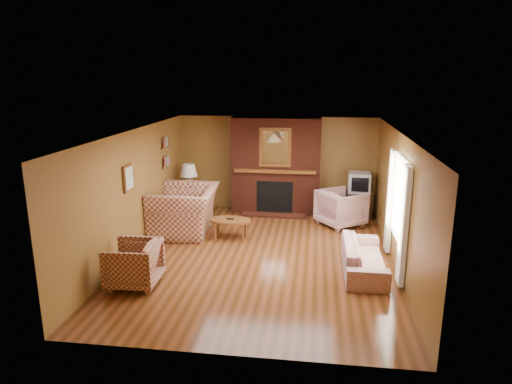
# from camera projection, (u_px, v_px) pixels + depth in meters

# --- Properties ---
(floor) EXTENTS (6.50, 6.50, 0.00)m
(floor) POSITION_uv_depth(u_px,v_px,m) (261.00, 256.00, 8.85)
(floor) COLOR #45270E
(floor) RESTS_ON ground
(ceiling) EXTENTS (6.50, 6.50, 0.00)m
(ceiling) POSITION_uv_depth(u_px,v_px,m) (261.00, 133.00, 8.25)
(ceiling) COLOR white
(ceiling) RESTS_ON wall_back
(wall_back) EXTENTS (6.50, 0.00, 6.50)m
(wall_back) POSITION_uv_depth(u_px,v_px,m) (277.00, 164.00, 11.67)
(wall_back) COLOR brown
(wall_back) RESTS_ON floor
(wall_front) EXTENTS (6.50, 0.00, 6.50)m
(wall_front) POSITION_uv_depth(u_px,v_px,m) (228.00, 267.00, 5.43)
(wall_front) COLOR brown
(wall_front) RESTS_ON floor
(wall_left) EXTENTS (0.00, 6.50, 6.50)m
(wall_left) POSITION_uv_depth(u_px,v_px,m) (134.00, 192.00, 8.87)
(wall_left) COLOR brown
(wall_left) RESTS_ON floor
(wall_right) EXTENTS (0.00, 6.50, 6.50)m
(wall_right) POSITION_uv_depth(u_px,v_px,m) (399.00, 201.00, 8.23)
(wall_right) COLOR brown
(wall_right) RESTS_ON floor
(fireplace) EXTENTS (2.20, 0.82, 2.40)m
(fireplace) POSITION_uv_depth(u_px,v_px,m) (276.00, 167.00, 11.42)
(fireplace) COLOR #4F1C11
(fireplace) RESTS_ON floor
(window_right) EXTENTS (0.10, 1.85, 2.00)m
(window_right) POSITION_uv_depth(u_px,v_px,m) (397.00, 208.00, 8.06)
(window_right) COLOR beige
(window_right) RESTS_ON wall_right
(bookshelf) EXTENTS (0.09, 0.55, 0.71)m
(bookshelf) POSITION_uv_depth(u_px,v_px,m) (167.00, 152.00, 10.57)
(bookshelf) COLOR brown
(bookshelf) RESTS_ON wall_left
(botanical_print) EXTENTS (0.05, 0.40, 0.50)m
(botanical_print) POSITION_uv_depth(u_px,v_px,m) (128.00, 178.00, 8.49)
(botanical_print) COLOR brown
(botanical_print) RESTS_ON wall_left
(pendant_light) EXTENTS (0.36, 0.36, 0.48)m
(pendant_light) POSITION_uv_depth(u_px,v_px,m) (273.00, 138.00, 10.56)
(pendant_light) COLOR black
(pendant_light) RESTS_ON ceiling
(plaid_loveseat) EXTENTS (1.47, 1.66, 1.02)m
(plaid_loveseat) POSITION_uv_depth(u_px,v_px,m) (185.00, 210.00, 10.08)
(plaid_loveseat) COLOR maroon
(plaid_loveseat) RESTS_ON floor
(plaid_armchair) EXTENTS (0.86, 0.84, 0.76)m
(plaid_armchair) POSITION_uv_depth(u_px,v_px,m) (133.00, 264.00, 7.56)
(plaid_armchair) COLOR maroon
(plaid_armchair) RESTS_ON floor
(floral_sofa) EXTENTS (0.71, 1.82, 0.53)m
(floral_sofa) POSITION_uv_depth(u_px,v_px,m) (364.00, 257.00, 8.14)
(floral_sofa) COLOR beige
(floral_sofa) RESTS_ON floor
(floral_armchair) EXTENTS (1.29, 1.28, 0.85)m
(floral_armchair) POSITION_uv_depth(u_px,v_px,m) (341.00, 208.00, 10.55)
(floral_armchair) COLOR beige
(floral_armchair) RESTS_ON floor
(coffee_table) EXTENTS (0.90, 0.56, 0.45)m
(coffee_table) POSITION_uv_depth(u_px,v_px,m) (230.00, 222.00, 9.71)
(coffee_table) COLOR brown
(coffee_table) RESTS_ON floor
(side_table) EXTENTS (0.49, 0.49, 0.59)m
(side_table) POSITION_uv_depth(u_px,v_px,m) (190.00, 203.00, 11.40)
(side_table) COLOR brown
(side_table) RESTS_ON floor
(table_lamp) EXTENTS (0.43, 0.43, 0.70)m
(table_lamp) POSITION_uv_depth(u_px,v_px,m) (189.00, 176.00, 11.23)
(table_lamp) COLOR silver
(table_lamp) RESTS_ON side_table
(tv_stand) EXTENTS (0.63, 0.58, 0.65)m
(tv_stand) POSITION_uv_depth(u_px,v_px,m) (358.00, 204.00, 11.19)
(tv_stand) COLOR black
(tv_stand) RESTS_ON floor
(crt_tv) EXTENTS (0.54, 0.53, 0.48)m
(crt_tv) POSITION_uv_depth(u_px,v_px,m) (359.00, 182.00, 11.05)
(crt_tv) COLOR #A7AAAF
(crt_tv) RESTS_ON tv_stand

